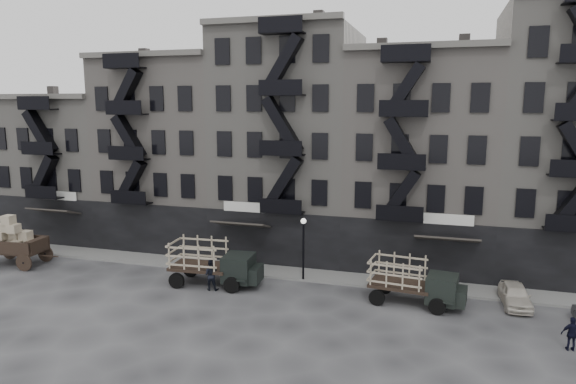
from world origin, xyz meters
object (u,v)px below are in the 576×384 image
(policeman, at_px, (572,334))
(pedestrian_mid, at_px, (211,275))
(stake_truck_east, at_px, (414,279))
(car_east, at_px, (515,295))
(stake_truck_west, at_px, (213,260))
(wagon, at_px, (13,236))

(policeman, bearing_deg, pedestrian_mid, -11.74)
(stake_truck_east, relative_size, policeman, 3.39)
(car_east, distance_m, pedestrian_mid, 18.30)
(stake_truck_west, relative_size, policeman, 3.62)
(pedestrian_mid, bearing_deg, policeman, 164.97)
(car_east, xyz_separation_m, pedestrian_mid, (-18.09, -2.72, 0.36))
(stake_truck_west, distance_m, car_east, 18.46)
(car_east, bearing_deg, pedestrian_mid, -174.70)
(stake_truck_east, relative_size, pedestrian_mid, 2.82)
(pedestrian_mid, bearing_deg, car_east, -179.40)
(stake_truck_east, bearing_deg, stake_truck_west, -171.38)
(wagon, xyz_separation_m, policeman, (35.90, -3.10, -1.30))
(wagon, distance_m, car_east, 34.14)
(wagon, relative_size, pedestrian_mid, 2.27)
(stake_truck_east, xyz_separation_m, policeman, (7.57, -3.72, -0.73))
(car_east, relative_size, pedestrian_mid, 1.89)
(wagon, distance_m, stake_truck_west, 15.71)
(stake_truck_east, bearing_deg, wagon, -171.77)
(stake_truck_east, distance_m, pedestrian_mid, 12.46)
(stake_truck_west, relative_size, stake_truck_east, 1.07)
(stake_truck_west, xyz_separation_m, car_east, (18.34, 1.84, -1.04))
(stake_truck_west, distance_m, pedestrian_mid, 1.14)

